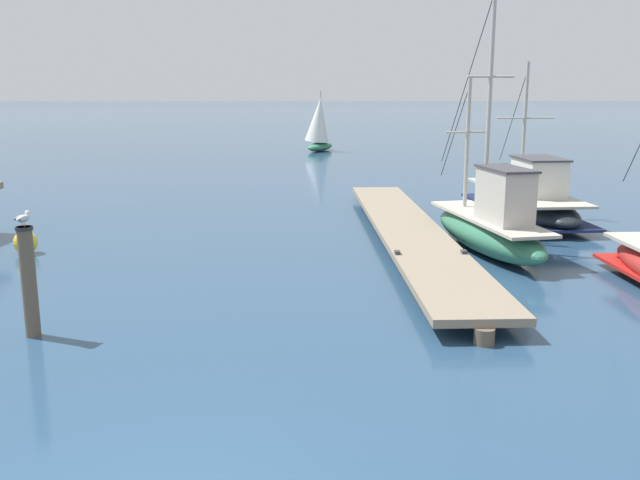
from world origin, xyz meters
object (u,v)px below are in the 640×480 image
at_px(fishing_boat_1, 526,200).
at_px(mooring_piling, 29,280).
at_px(fishing_boat_5, 491,225).
at_px(distant_sailboat, 319,125).
at_px(mooring_buoy, 26,242).
at_px(perched_seagull, 23,218).

distance_m(fishing_boat_1, mooring_piling, 16.56).
height_order(fishing_boat_5, distant_sailboat, fishing_boat_5).
bearing_deg(mooring_buoy, fishing_boat_5, -0.98).
height_order(fishing_boat_1, perched_seagull, fishing_boat_1).
relative_size(mooring_piling, perched_seagull, 5.35).
bearing_deg(perched_seagull, mooring_buoy, 111.80).
relative_size(fishing_boat_1, mooring_piling, 3.79).
bearing_deg(fishing_boat_5, mooring_piling, -147.79).
distance_m(fishing_boat_5, perched_seagull, 11.65).
xyz_separation_m(perched_seagull, distant_sailboat, (5.89, 36.17, -0.40)).
xyz_separation_m(fishing_boat_5, mooring_buoy, (-12.34, 0.21, -0.46)).
distance_m(fishing_boat_1, distant_sailboat, 25.87).
xyz_separation_m(mooring_piling, perched_seagull, (-0.00, -0.01, 1.11)).
bearing_deg(distant_sailboat, fishing_boat_5, -82.60).
distance_m(fishing_boat_1, fishing_boat_5, 5.54).
xyz_separation_m(mooring_piling, mooring_buoy, (-2.55, 6.38, -0.72)).
distance_m(fishing_boat_5, distant_sailboat, 30.26).
height_order(fishing_boat_1, fishing_boat_5, fishing_boat_5).
xyz_separation_m(fishing_boat_1, distant_sailboat, (-6.38, 25.05, 1.11)).
bearing_deg(mooring_piling, mooring_buoy, 111.84).
bearing_deg(fishing_boat_5, distant_sailboat, 97.40).
bearing_deg(fishing_boat_1, mooring_piling, -137.84).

